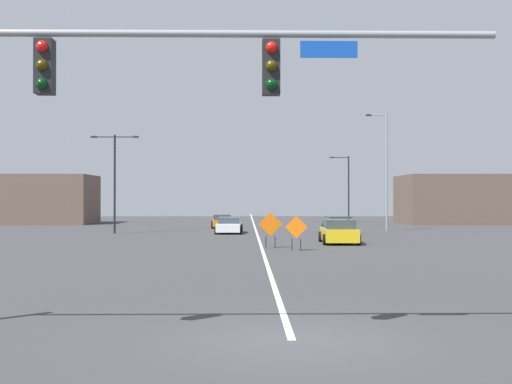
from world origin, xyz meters
The scene contains 14 objects.
ground centered at (0.00, 0.00, 0.00)m, with size 169.06×169.06×0.00m, color #38383A.
road_centre_stripe centered at (0.00, 46.96, 0.00)m, with size 0.16×93.92×0.01m.
traffic_signal_assembly centered at (-4.55, -0.01, 4.79)m, with size 13.03×0.44×6.41m.
street_lamp_mid_right centered at (10.28, 58.71, 4.10)m, with size 2.16×0.24×7.32m.
street_lamp_near_right centered at (10.70, 41.11, 5.28)m, with size 1.79×0.24×9.72m.
street_lamp_far_left centered at (-10.89, 37.49, 4.52)m, with size 3.65×0.24×7.55m.
construction_sign_left_lane centered at (1.74, 21.02, 1.12)m, with size 1.14×0.28×1.79m.
construction_sign_left_shoulder centered at (0.48, 22.93, 1.21)m, with size 1.28×0.06×1.93m.
car_white_far centered at (-2.14, 37.90, 0.59)m, with size 2.09×4.62×1.23m.
car_black_passing centered at (6.25, 37.38, 0.65)m, with size 2.14×4.55×1.33m.
car_yellow_near centered at (4.71, 26.33, 0.68)m, with size 2.26×4.29×1.44m.
car_orange_mid centered at (-3.02, 46.72, 0.58)m, with size 2.14×4.38×1.21m.
roadside_building_west centered at (-21.45, 56.80, 2.57)m, with size 8.69×7.77×5.14m.
roadside_building_east centered at (21.54, 56.23, 2.57)m, with size 11.53×8.50×5.13m.
Camera 1 is at (-0.89, -12.40, 2.72)m, focal length 45.63 mm.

